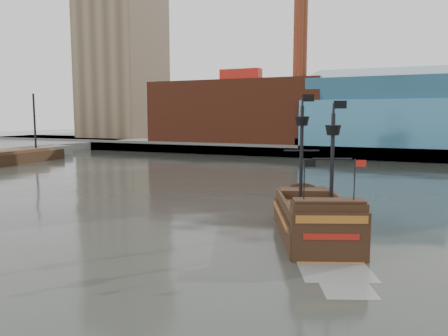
% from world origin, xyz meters
% --- Properties ---
extents(ground, '(400.00, 400.00, 0.00)m').
position_xyz_m(ground, '(0.00, 0.00, 0.00)').
color(ground, '#282B26').
rests_on(ground, ground).
extents(promenade_far, '(220.00, 60.00, 2.00)m').
position_xyz_m(promenade_far, '(0.00, 92.00, 1.00)').
color(promenade_far, slate).
rests_on(promenade_far, ground).
extents(seawall, '(220.00, 1.00, 2.60)m').
position_xyz_m(seawall, '(0.00, 62.50, 1.30)').
color(seawall, '#4C4C49').
rests_on(seawall, ground).
extents(skyline, '(149.00, 45.00, 62.00)m').
position_xyz_m(skyline, '(5.21, 84.56, 24.55)').
color(skyline, brown).
rests_on(skyline, promenade_far).
extents(pirate_ship, '(9.66, 15.34, 11.06)m').
position_xyz_m(pirate_ship, '(11.14, 2.98, 1.00)').
color(pirate_ship, black).
rests_on(pirate_ship, ground).
extents(docked_vessel, '(7.60, 22.30, 14.86)m').
position_xyz_m(docked_vessel, '(-50.43, 30.40, 0.95)').
color(docked_vessel, black).
rests_on(docked_vessel, ground).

